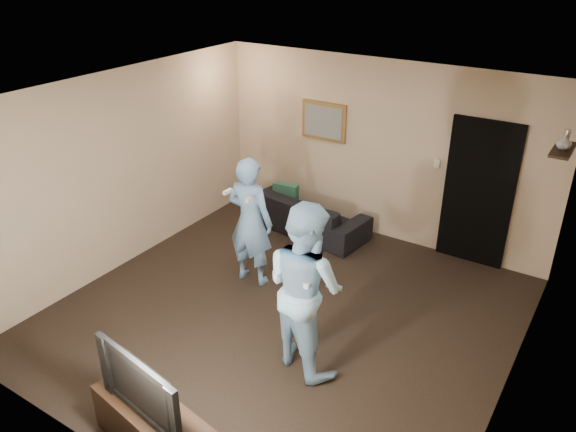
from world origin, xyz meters
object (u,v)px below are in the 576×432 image
Objects in this scene: tv_console at (156,430)px; wii_player_right at (305,287)px; sofa at (307,213)px; wii_player_left at (250,221)px; television at (149,382)px.

tv_console is 1.88m from wii_player_right.
wii_player_left reaches higher than sofa.
television is 1.76m from wii_player_right.
wii_player_right is (0.45, 1.69, 0.14)m from television.
wii_player_left is 1.71m from wii_player_right.
wii_player_left reaches higher than tv_console.
sofa is 1.49× the size of tv_console.
television is (0.00, 0.00, 0.53)m from tv_console.
wii_player_left is at bearing 144.78° from wii_player_right.
wii_player_left is at bearing 118.58° from television.
tv_console is 1.23× the size of television.
sofa is 4.39m from tv_console.
television is 2.84m from wii_player_left.
wii_player_left is (-0.94, 2.68, 0.07)m from television.
television is at bearing 9.21° from tv_console.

